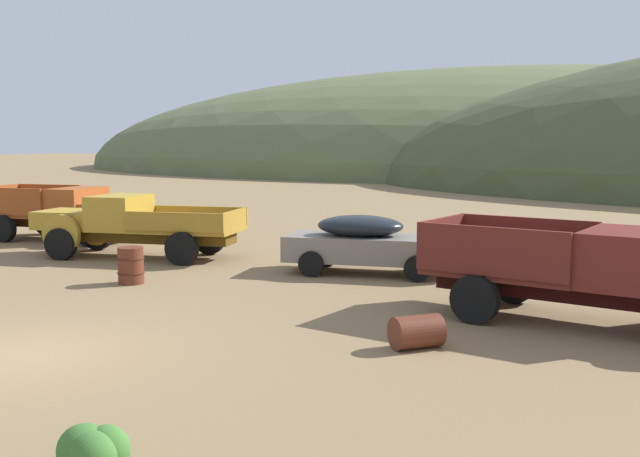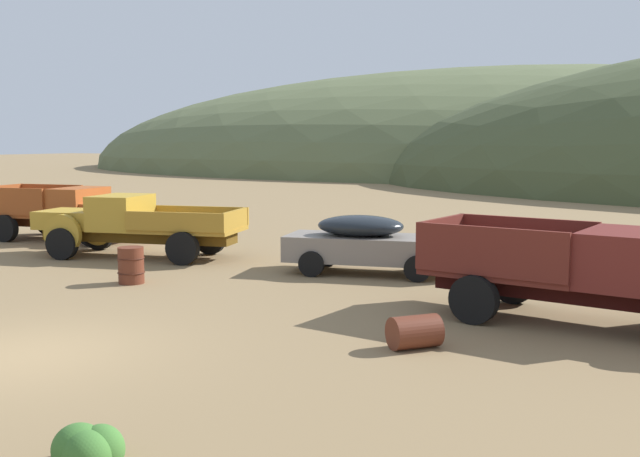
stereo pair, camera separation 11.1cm
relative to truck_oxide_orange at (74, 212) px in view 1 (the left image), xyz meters
name	(u,v)px [view 1 (the left image)]	position (x,y,z in m)	size (l,w,h in m)	color
ground_plane	(22,356)	(9.69, -11.01, -1.02)	(300.00, 300.00, 0.00)	olive
hill_center	(490,169)	(-2.36, 73.82, -1.02)	(113.70, 73.58, 24.82)	#56603D
truck_oxide_orange	(74,212)	(0.00, 0.00, 0.00)	(6.09, 3.20, 1.91)	#51220D
truck_mustard	(123,224)	(4.04, -2.07, -0.02)	(6.65, 3.41, 1.89)	#593D12
car_primer_gray	(375,244)	(12.09, -1.39, -0.20)	(4.96, 2.58, 1.57)	slate
truck_oxblood	(614,275)	(18.28, -4.74, 0.02)	(6.61, 3.06, 1.91)	black
oil_drum_tipped	(417,332)	(15.39, -7.66, -0.73)	(1.00, 1.02, 0.57)	#5B2819
oil_drum_by_truck	(131,265)	(7.14, -5.33, -0.56)	(0.68, 0.68, 0.91)	#5B2819
bush_between_trucks	(219,239)	(5.03, 1.68, -0.87)	(0.78, 0.70, 0.58)	#4C8438
bush_front_right	(604,257)	(17.53, 2.14, -0.69)	(1.49, 1.29, 1.22)	#3D702D
bush_front_left	(93,452)	(13.68, -13.58, -0.86)	(0.79, 0.70, 0.57)	#3D702D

